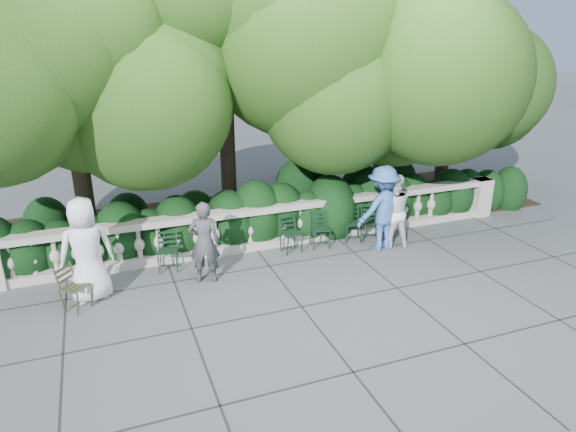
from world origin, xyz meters
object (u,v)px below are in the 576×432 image
object	(u,v)px
chair_e	(321,249)
chair_weathered	(85,311)
chair_d	(370,241)
person_businessman	(86,250)
person_woman_grey	(204,242)
person_casual_man	(393,211)
chair_c	(294,254)
chair_f	(353,243)
person_older_blue	(383,208)
chair_a	(169,273)

from	to	relation	value
chair_e	chair_weathered	xyz separation A→B (m)	(-5.05, -0.93, 0.00)
chair_d	chair_e	world-z (taller)	same
person_businessman	person_woman_grey	xyz separation A→B (m)	(2.13, -0.05, -0.16)
person_businessman	person_casual_man	xyz separation A→B (m)	(6.48, 0.15, -0.13)
chair_c	person_businessman	size ratio (longest dim) A/B	0.43
chair_e	person_woman_grey	size ratio (longest dim) A/B	0.51
chair_e	chair_weathered	size ratio (longest dim) A/B	1.00
person_casual_man	chair_f	bearing A→B (deg)	-16.89
chair_e	person_businessman	size ratio (longest dim) A/B	0.43
person_casual_man	person_older_blue	distance (m)	0.33
person_older_blue	chair_e	bearing A→B (deg)	-26.27
chair_f	person_casual_man	size ratio (longest dim) A/B	0.49
person_businessman	person_casual_man	distance (m)	6.49
chair_c	person_businessman	world-z (taller)	person_businessman
chair_f	person_businessman	world-z (taller)	person_businessman
chair_c	person_casual_man	world-z (taller)	person_casual_man
chair_weathered	chair_f	bearing A→B (deg)	-39.28
chair_e	chair_weathered	distance (m)	5.14
chair_a	chair_c	size ratio (longest dim) A/B	1.00
chair_d	person_casual_man	xyz separation A→B (m)	(0.31, -0.38, 0.86)
person_casual_man	chair_weathered	bearing A→B (deg)	17.69
person_older_blue	person_casual_man	bearing A→B (deg)	-179.33
chair_weathered	person_businessman	size ratio (longest dim) A/B	0.43
chair_f	person_older_blue	distance (m)	1.16
chair_c	person_businessman	bearing A→B (deg)	179.05
chair_c	chair_weathered	bearing A→B (deg)	-175.89
chair_f	chair_weathered	distance (m)	5.98
person_businessman	person_casual_man	bearing A→B (deg)	171.79
chair_weathered	person_casual_man	xyz separation A→B (m)	(6.63, 0.56, 0.86)
chair_e	person_woman_grey	distance (m)	2.95
chair_d	person_older_blue	distance (m)	1.06
chair_weathered	person_older_blue	distance (m)	6.42
chair_weathered	person_woman_grey	size ratio (longest dim) A/B	0.51
chair_f	person_older_blue	xyz separation A→B (m)	(0.44, -0.47, 0.97)
chair_c	chair_e	distance (m)	0.67
chair_d	chair_f	distance (m)	0.44
person_woman_grey	person_older_blue	bearing A→B (deg)	-161.54
chair_a	person_businessman	distance (m)	1.85
person_woman_grey	person_casual_man	xyz separation A→B (m)	(4.35, 0.19, 0.03)
chair_d	person_casual_man	size ratio (longest dim) A/B	0.49
chair_weathered	person_woman_grey	xyz separation A→B (m)	(2.28, 0.37, 0.83)
chair_f	chair_d	bearing A→B (deg)	7.82
person_businessman	person_woman_grey	bearing A→B (deg)	169.19
chair_a	person_businessman	bearing A→B (deg)	-147.38
chair_c	chair_weathered	xyz separation A→B (m)	(-4.38, -0.91, 0.00)
chair_a	person_woman_grey	bearing A→B (deg)	-28.85
chair_f	person_businessman	bearing A→B (deg)	-161.12
chair_f	person_woman_grey	distance (m)	3.76
person_businessman	person_woman_grey	distance (m)	2.14
chair_e	chair_f	size ratio (longest dim) A/B	1.00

